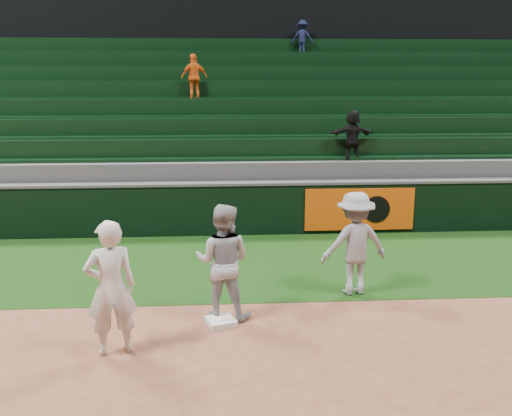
{
  "coord_description": "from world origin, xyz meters",
  "views": [
    {
      "loc": [
        -0.29,
        -7.9,
        3.68
      ],
      "look_at": [
        0.37,
        2.3,
        1.3
      ],
      "focal_mm": 40.0,
      "sensor_mm": 36.0,
      "label": 1
    }
  ],
  "objects_px": {
    "first_base": "(221,322)",
    "baserunner": "(223,262)",
    "base_coach": "(355,244)",
    "first_baseman": "(111,288)"
  },
  "relations": [
    {
      "from": "first_base",
      "to": "baserunner",
      "type": "xyz_separation_m",
      "value": [
        0.04,
        0.29,
        0.86
      ]
    },
    {
      "from": "first_base",
      "to": "base_coach",
      "type": "bearing_deg",
      "value": 26.2
    },
    {
      "from": "baserunner",
      "to": "base_coach",
      "type": "distance_m",
      "value": 2.4
    },
    {
      "from": "baserunner",
      "to": "first_base",
      "type": "bearing_deg",
      "value": 95.29
    },
    {
      "from": "first_base",
      "to": "first_baseman",
      "type": "xyz_separation_m",
      "value": [
        -1.45,
        -0.81,
        0.89
      ]
    },
    {
      "from": "baserunner",
      "to": "first_baseman",
      "type": "bearing_deg",
      "value": 49.88
    },
    {
      "from": "first_baseman",
      "to": "base_coach",
      "type": "bearing_deg",
      "value": -171.18
    },
    {
      "from": "first_base",
      "to": "baserunner",
      "type": "height_order",
      "value": "baserunner"
    },
    {
      "from": "first_baseman",
      "to": "baserunner",
      "type": "height_order",
      "value": "first_baseman"
    },
    {
      "from": "first_baseman",
      "to": "first_base",
      "type": "bearing_deg",
      "value": -169.47
    }
  ]
}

